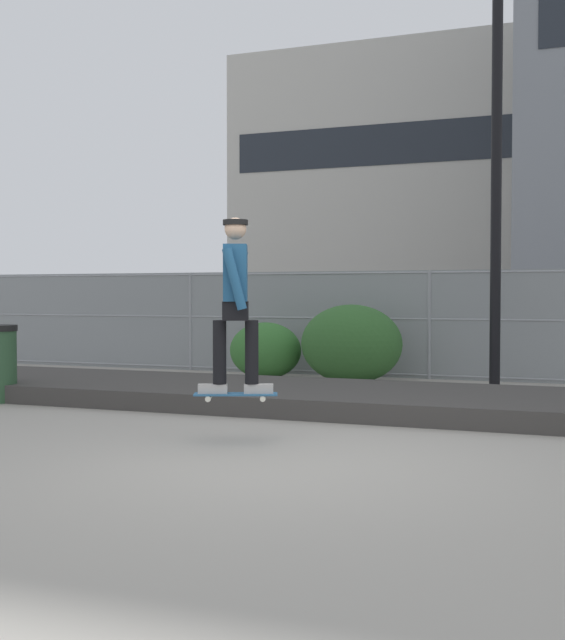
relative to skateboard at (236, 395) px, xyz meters
name	(u,v)px	position (x,y,z in m)	size (l,w,h in m)	color
ground_plane	(277,463)	(0.67, -0.65, -0.48)	(120.00, 120.00, 0.00)	#9E998E
gravel_berm	(374,400)	(0.67, 2.74, -0.36)	(13.75, 2.42, 0.24)	#3D3A38
skateboard	(236,395)	(0.00, 0.00, 0.00)	(0.82, 0.48, 0.07)	#2D608C
skater	(236,294)	(0.00, 0.00, 0.96)	(0.71, 0.62, 1.68)	#B2ADA8
chain_fence	(429,324)	(0.67, 6.59, 0.45)	(27.24, 0.06, 1.85)	gray
street_lamp	(497,109)	(1.88, 5.40, 3.74)	(0.44, 0.44, 6.77)	black
parked_car_near	(216,320)	(-4.94, 9.98, 0.36)	(4.46, 2.06, 1.66)	#566B4C
library_building	(415,188)	(-7.41, 46.15, 8.04)	(22.87, 10.14, 17.04)	#B2AFA8
shrub_left	(265,350)	(-1.95, 5.64, 0.00)	(1.25, 1.02, 0.96)	#336B2D
shrub_center	(351,344)	(-0.38, 5.45, 0.16)	(1.65, 1.35, 1.28)	#2D5B28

